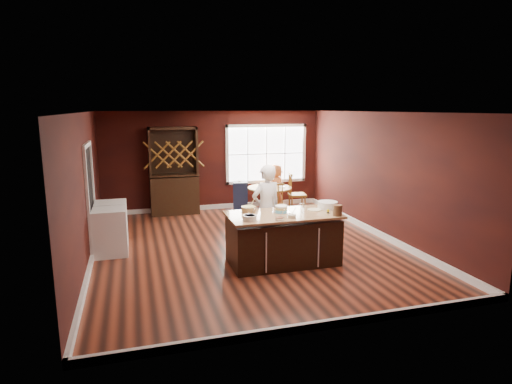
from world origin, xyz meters
TOP-DOWN VIEW (x-y plane):
  - room_shell at (0.00, 0.00)m, footprint 7.00×7.00m
  - window at (1.50, 3.47)m, footprint 2.36×0.10m
  - doorway at (-2.97, 0.60)m, footprint 0.08×1.26m
  - kitchen_island at (0.38, -1.06)m, footprint 2.00×1.05m
  - dining_table at (1.24, 2.34)m, footprint 1.15×1.15m
  - baker at (0.29, -0.36)m, footprint 0.72×0.57m
  - layer_cake at (0.38, -0.97)m, footprint 0.31×0.31m
  - bowl_blue at (-0.32, -1.34)m, footprint 0.23×0.23m
  - bowl_yellow at (-0.17, -0.75)m, footprint 0.27×0.27m
  - bowl_pink at (0.17, -1.49)m, footprint 0.16×0.16m
  - bowl_olive at (0.43, -1.36)m, footprint 0.15×0.15m
  - drinking_glass at (0.75, -1.06)m, footprint 0.08×0.08m
  - dinner_plate at (1.03, -0.97)m, footprint 0.25×0.25m
  - white_tub at (1.33, -0.89)m, footprint 0.37×0.37m
  - stoneware_crock at (1.25, -1.45)m, footprint 0.16×0.16m
  - toy_figurine at (1.16, -1.26)m, footprint 0.05×0.05m
  - rug at (1.24, 2.34)m, footprint 2.45×2.04m
  - chair_east at (2.03, 2.39)m, footprint 0.51×0.53m
  - chair_south at (1.15, 1.50)m, footprint 0.49×0.47m
  - chair_north at (1.52, 3.06)m, footprint 0.58×0.57m
  - seated_woman at (1.55, 2.77)m, footprint 0.75×0.70m
  - high_chair at (0.51, 2.58)m, footprint 0.45×0.45m
  - toddler at (0.49, 2.69)m, footprint 0.18×0.14m
  - table_plate at (1.54, 2.26)m, footprint 0.21×0.21m
  - table_cup at (1.10, 2.51)m, footprint 0.16×0.16m
  - hutch at (-1.13, 3.22)m, footprint 1.25×0.52m
  - washer at (-2.64, 0.28)m, footprint 0.62×0.60m
  - dryer at (-2.64, 0.92)m, footprint 0.62×0.60m

SIDE VIEW (x-z plane):
  - rug at x=1.24m, z-range 0.00..0.01m
  - kitchen_island at x=0.38m, z-range -0.02..0.90m
  - washer at x=-2.64m, z-range 0.00..0.90m
  - dryer at x=-2.64m, z-range 0.00..0.90m
  - high_chair at x=0.51m, z-range 0.00..0.93m
  - chair_south at x=1.15m, z-range 0.00..0.99m
  - dining_table at x=1.24m, z-range 0.16..0.91m
  - chair_north at x=1.52m, z-range 0.00..1.09m
  - chair_east at x=2.03m, z-range 0.00..1.10m
  - seated_woman at x=1.55m, z-range 0.00..1.28m
  - table_plate at x=1.54m, z-range 0.75..0.77m
  - table_cup at x=1.10m, z-range 0.75..0.85m
  - toddler at x=0.49m, z-range 0.68..0.94m
  - baker at x=0.29m, z-range 0.00..1.72m
  - dinner_plate at x=1.03m, z-range 0.92..0.94m
  - bowl_olive at x=0.43m, z-range 0.92..0.98m
  - bowl_pink at x=0.17m, z-range 0.92..0.98m
  - toy_figurine at x=1.16m, z-range 0.92..1.00m
  - bowl_blue at x=-0.32m, z-range 0.92..1.01m
  - bowl_yellow at x=-0.17m, z-range 0.92..1.02m
  - layer_cake at x=0.38m, z-range 0.92..1.05m
  - white_tub at x=1.33m, z-range 0.92..1.05m
  - drinking_glass at x=0.75m, z-range 0.92..1.08m
  - stoneware_crock at x=1.25m, z-range 0.92..1.11m
  - doorway at x=-2.97m, z-range -0.04..2.09m
  - hutch at x=-1.13m, z-range 0.00..2.29m
  - room_shell at x=0.00m, z-range -2.15..4.85m
  - window at x=1.50m, z-range 0.67..2.33m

